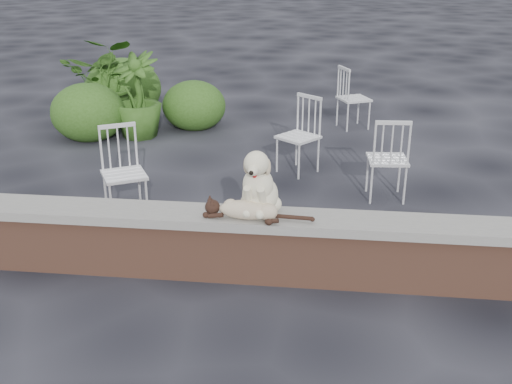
# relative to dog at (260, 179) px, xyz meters

# --- Properties ---
(ground) EXTENTS (60.00, 60.00, 0.00)m
(ground) POSITION_rel_dog_xyz_m (-0.29, -0.07, -0.87)
(ground) COLOR black
(ground) RESTS_ON ground
(brick_wall) EXTENTS (6.00, 0.30, 0.50)m
(brick_wall) POSITION_rel_dog_xyz_m (-0.29, -0.07, -0.62)
(brick_wall) COLOR brown
(brick_wall) RESTS_ON ground
(capstone) EXTENTS (6.20, 0.40, 0.08)m
(capstone) POSITION_rel_dog_xyz_m (-0.29, -0.07, -0.33)
(capstone) COLOR slate
(capstone) RESTS_ON brick_wall
(dog) EXTENTS (0.45, 0.55, 0.58)m
(dog) POSITION_rel_dog_xyz_m (0.00, 0.00, 0.00)
(dog) COLOR beige
(dog) RESTS_ON capstone
(cat) EXTENTS (1.08, 0.41, 0.18)m
(cat) POSITION_rel_dog_xyz_m (-0.08, -0.15, -0.20)
(cat) COLOR tan
(cat) RESTS_ON capstone
(chair_d) EXTENTS (0.79, 0.79, 0.94)m
(chair_d) POSITION_rel_dog_xyz_m (0.19, 2.55, -0.40)
(chair_d) COLOR white
(chair_d) RESTS_ON ground
(chair_e) EXTENTS (0.74, 0.74, 0.94)m
(chair_e) POSITION_rel_dog_xyz_m (0.93, 4.62, -0.40)
(chair_e) COLOR white
(chair_e) RESTS_ON ground
(chair_c) EXTENTS (0.60, 0.60, 0.94)m
(chair_c) POSITION_rel_dog_xyz_m (1.20, 1.83, -0.40)
(chair_c) COLOR white
(chair_c) RESTS_ON ground
(chair_a) EXTENTS (0.76, 0.76, 0.94)m
(chair_a) POSITION_rel_dog_xyz_m (-1.51, 1.04, -0.40)
(chair_a) COLOR white
(chair_a) RESTS_ON ground
(potted_plant_a) EXTENTS (1.28, 1.12, 1.37)m
(potted_plant_a) POSITION_rel_dog_xyz_m (-2.82, 4.33, -0.18)
(potted_plant_a) COLOR #294D16
(potted_plant_a) RESTS_ON ground
(potted_plant_b) EXTENTS (0.92, 0.92, 1.23)m
(potted_plant_b) POSITION_rel_dog_xyz_m (-2.19, 3.78, -0.25)
(potted_plant_b) COLOR #294D16
(potted_plant_b) RESTS_ON ground
(shrubbery) EXTENTS (2.42, 2.40, 0.98)m
(shrubbery) POSITION_rel_dog_xyz_m (-2.53, 4.41, -0.47)
(shrubbery) COLOR #294D16
(shrubbery) RESTS_ON ground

